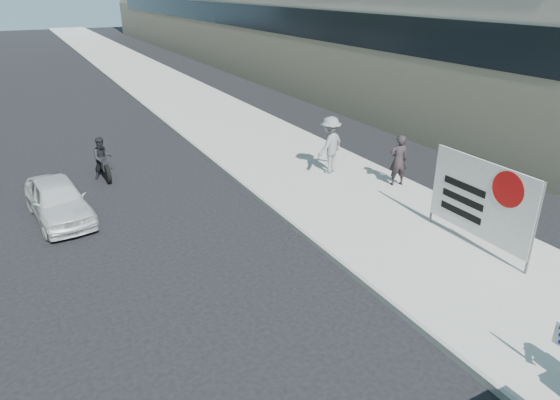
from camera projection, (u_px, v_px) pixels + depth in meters
ground at (312, 309)px, 10.19m from camera, size 160.00×160.00×0.00m
near_sidewalk at (190, 101)px, 28.13m from camera, size 5.00×120.00×0.15m
jogger at (330, 145)px, 16.85m from camera, size 1.44×1.18×1.94m
pedestrian_woman at (398, 160)px, 15.83m from camera, size 0.69×0.54×1.65m
protest_banner at (481, 199)px, 11.86m from camera, size 0.08×3.06×2.20m
white_sedan_near at (58, 200)px, 13.88m from camera, size 1.79×3.57×1.17m
motorcycle at (103, 160)px, 16.93m from camera, size 0.72×2.05×1.42m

